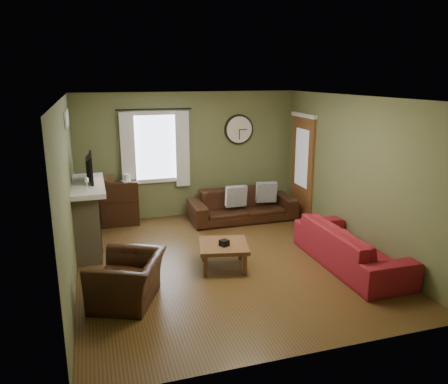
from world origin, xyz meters
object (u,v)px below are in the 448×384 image
object	(u,v)px
bookshelf	(119,204)
coffee_table	(223,256)
sofa_brown	(242,205)
sofa_red	(350,246)
armchair	(128,279)

from	to	relation	value
bookshelf	coffee_table	xyz separation A→B (m)	(1.39, -2.54, -0.25)
bookshelf	sofa_brown	bearing A→B (deg)	-9.62
bookshelf	sofa_red	size ratio (longest dim) A/B	0.40
armchair	coffee_table	bearing A→B (deg)	136.56
sofa_brown	coffee_table	size ratio (longest dim) A/B	2.94
armchair	sofa_red	bearing A→B (deg)	115.73
sofa_red	coffee_table	distance (m)	2.00
bookshelf	sofa_red	bearing A→B (deg)	-42.70
sofa_brown	armchair	distance (m)	3.78
armchair	coffee_table	size ratio (longest dim) A/B	1.31
sofa_brown	sofa_red	distance (m)	2.78
armchair	coffee_table	distance (m)	1.65
bookshelf	sofa_red	world-z (taller)	bookshelf
sofa_brown	sofa_red	bearing A→B (deg)	-71.91
coffee_table	sofa_brown	bearing A→B (deg)	63.48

